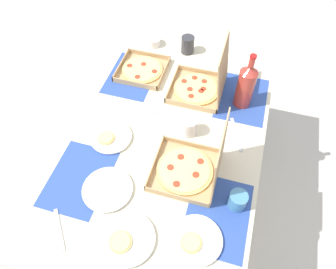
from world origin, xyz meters
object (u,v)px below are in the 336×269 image
at_px(pizza_box_edge_far, 202,85).
at_px(cup_spare, 189,126).
at_px(cup_clear_left, 188,45).
at_px(plate_far_left, 126,239).
at_px(soda_bottle, 246,85).
at_px(pizza_box_corner_right, 192,168).
at_px(plate_far_right, 196,240).
at_px(pizza_box_corner_left, 142,70).
at_px(plate_near_left, 110,137).
at_px(plate_near_right, 108,190).
at_px(condiment_bowl, 153,41).
at_px(cup_dark, 237,200).

relative_size(pizza_box_edge_far, cup_spare, 3.40).
height_order(cup_clear_left, cup_spare, cup_clear_left).
distance_m(plate_far_left, cup_clear_left, 1.21).
height_order(pizza_box_edge_far, soda_bottle, soda_bottle).
bearing_deg(pizza_box_corner_right, plate_far_right, 16.68).
xyz_separation_m(pizza_box_corner_left, plate_far_right, (0.89, 0.53, -0.00)).
xyz_separation_m(plate_far_right, plate_near_left, (-0.38, -0.52, 0.00)).
bearing_deg(pizza_box_edge_far, pizza_box_corner_right, 7.76).
relative_size(plate_far_right, cup_spare, 2.25).
bearing_deg(plate_far_left, cup_spare, 169.83).
bearing_deg(plate_far_left, cup_clear_left, -177.53).
distance_m(plate_near_right, cup_clear_left, 1.03).
height_order(plate_far_left, condiment_bowl, condiment_bowl).
bearing_deg(cup_dark, plate_near_right, -80.85).
xyz_separation_m(plate_near_right, cup_dark, (-0.09, 0.55, 0.03)).
distance_m(pizza_box_edge_far, condiment_bowl, 0.50).
bearing_deg(cup_clear_left, cup_dark, 25.77).
relative_size(plate_near_right, condiment_bowl, 2.36).
distance_m(pizza_box_edge_far, plate_near_right, 0.76).
bearing_deg(condiment_bowl, cup_spare, 31.78).
bearing_deg(plate_far_right, soda_bottle, 175.34).
bearing_deg(plate_near_right, pizza_box_corner_left, -172.37).
distance_m(plate_far_right, cup_spare, 0.55).
bearing_deg(cup_clear_left, plate_near_right, -5.86).
bearing_deg(plate_far_left, plate_far_right, 105.15).
bearing_deg(cup_dark, condiment_bowl, -144.44).
height_order(pizza_box_edge_far, cup_spare, pizza_box_edge_far).
distance_m(pizza_box_edge_far, cup_spare, 0.30).
height_order(pizza_box_corner_right, plate_far_right, pizza_box_corner_right).
height_order(pizza_box_corner_left, plate_far_left, pizza_box_corner_left).
distance_m(plate_near_right, plate_far_right, 0.44).
distance_m(plate_far_right, soda_bottle, 0.81).
bearing_deg(pizza_box_corner_left, cup_clear_left, 139.53).
xyz_separation_m(pizza_box_edge_far, condiment_bowl, (-0.32, -0.38, -0.02)).
xyz_separation_m(plate_near_right, condiment_bowl, (-1.03, -0.12, 0.02)).
height_order(pizza_box_corner_right, cup_clear_left, pizza_box_corner_right).
relative_size(plate_near_left, condiment_bowl, 2.18).
distance_m(pizza_box_edge_far, cup_dark, 0.68).
distance_m(plate_far_left, cup_spare, 0.61).
distance_m(pizza_box_corner_right, plate_far_right, 0.31).
bearing_deg(pizza_box_corner_left, soda_bottle, 81.24).
bearing_deg(plate_far_left, condiment_bowl, -167.25).
height_order(plate_far_right, cup_spare, cup_spare).
relative_size(cup_spare, condiment_bowl, 0.99).
bearing_deg(plate_near_right, pizza_box_corner_right, 119.28).
distance_m(plate_near_right, plate_near_left, 0.29).
xyz_separation_m(pizza_box_corner_right, plate_near_left, (-0.08, -0.43, -0.04)).
bearing_deg(cup_dark, pizza_box_edge_far, -154.82).
bearing_deg(cup_clear_left, soda_bottle, 48.80).
xyz_separation_m(pizza_box_corner_left, cup_spare, (0.36, 0.37, 0.04)).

